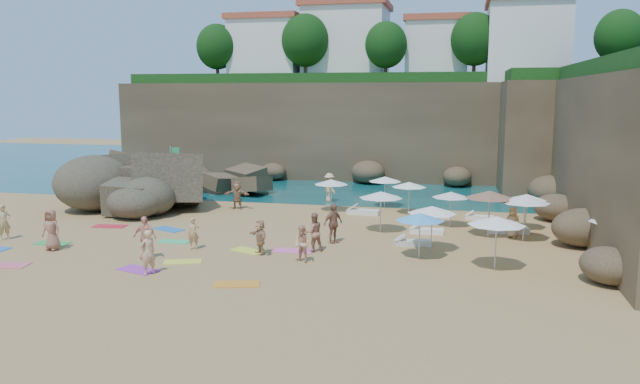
% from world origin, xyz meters
% --- Properties ---
extents(ground, '(120.00, 120.00, 0.00)m').
position_xyz_m(ground, '(0.00, 0.00, 0.00)').
color(ground, tan).
rests_on(ground, ground).
extents(seawater, '(120.00, 120.00, 0.00)m').
position_xyz_m(seawater, '(0.00, 30.00, 0.00)').
color(seawater, '#0C4751').
rests_on(seawater, ground).
extents(cliff_back, '(44.00, 8.00, 8.00)m').
position_xyz_m(cliff_back, '(2.00, 25.00, 4.00)').
color(cliff_back, brown).
rests_on(cliff_back, ground).
extents(cliff_corner, '(10.00, 12.00, 8.00)m').
position_xyz_m(cliff_corner, '(17.00, 20.00, 4.00)').
color(cliff_corner, brown).
rests_on(cliff_corner, ground).
extents(rock_promontory, '(12.00, 7.00, 2.00)m').
position_xyz_m(rock_promontory, '(-11.00, 16.00, 0.00)').
color(rock_promontory, brown).
rests_on(rock_promontory, ground).
extents(clifftop_buildings, '(28.48, 9.48, 7.00)m').
position_xyz_m(clifftop_buildings, '(2.96, 25.79, 11.24)').
color(clifftop_buildings, white).
rests_on(clifftop_buildings, cliff_back).
extents(clifftop_trees, '(35.60, 23.82, 4.40)m').
position_xyz_m(clifftop_trees, '(4.78, 19.52, 11.26)').
color(clifftop_trees, '#11380F').
rests_on(clifftop_trees, ground).
extents(marina_masts, '(3.10, 0.10, 6.00)m').
position_xyz_m(marina_masts, '(-16.50, 30.00, 3.00)').
color(marina_masts, white).
rests_on(marina_masts, ground).
extents(rock_outcrop, '(10.39, 8.78, 3.59)m').
position_xyz_m(rock_outcrop, '(-9.30, 6.56, 0.00)').
color(rock_outcrop, brown).
rests_on(rock_outcrop, ground).
extents(flag_pole, '(0.73, 0.20, 3.75)m').
position_xyz_m(flag_pole, '(-9.23, 8.84, 2.39)').
color(flag_pole, silver).
rests_on(flag_pole, ground).
extents(parasol_0, '(2.05, 2.05, 1.94)m').
position_xyz_m(parasol_0, '(6.26, 8.24, 1.78)').
color(parasol_0, silver).
rests_on(parasol_0, ground).
extents(parasol_1, '(2.08, 2.08, 1.97)m').
position_xyz_m(parasol_1, '(1.54, 8.13, 1.81)').
color(parasol_1, silver).
rests_on(parasol_1, ground).
extents(parasol_2, '(2.07, 2.07, 1.95)m').
position_xyz_m(parasol_2, '(4.58, 10.26, 1.79)').
color(parasol_2, silver).
rests_on(parasol_2, ground).
extents(parasol_3, '(2.00, 2.00, 1.89)m').
position_xyz_m(parasol_3, '(12.67, 5.34, 1.74)').
color(parasol_3, silver).
rests_on(parasol_3, ground).
extents(parasol_4, '(2.38, 2.38, 2.25)m').
position_xyz_m(parasol_4, '(12.31, 2.62, 2.07)').
color(parasol_4, silver).
rests_on(parasol_4, ground).
extents(parasol_5, '(2.03, 2.03, 1.92)m').
position_xyz_m(parasol_5, '(8.75, 5.11, 1.76)').
color(parasol_5, silver).
rests_on(parasol_5, ground).
extents(parasol_6, '(2.49, 2.49, 2.36)m').
position_xyz_m(parasol_6, '(10.66, 3.07, 2.16)').
color(parasol_6, silver).
rests_on(parasol_6, ground).
extents(parasol_7, '(2.26, 2.26, 2.14)m').
position_xyz_m(parasol_7, '(5.22, 3.05, 1.96)').
color(parasol_7, silver).
rests_on(parasol_7, ground).
extents(parasol_8, '(2.01, 2.01, 1.90)m').
position_xyz_m(parasol_8, '(15.74, 0.07, 1.74)').
color(parasol_8, silver).
rests_on(parasol_8, ground).
extents(parasol_9, '(2.22, 2.22, 2.10)m').
position_xyz_m(parasol_9, '(7.99, -0.47, 1.92)').
color(parasol_9, silver).
rests_on(parasol_9, ground).
extents(parasol_10, '(2.13, 2.13, 2.02)m').
position_xyz_m(parasol_10, '(7.54, -1.85, 1.85)').
color(parasol_10, silver).
rests_on(parasol_10, ground).
extents(parasol_11, '(2.34, 2.34, 2.21)m').
position_xyz_m(parasol_11, '(10.69, -2.89, 2.03)').
color(parasol_11, silver).
rests_on(parasol_11, ground).
extents(lounger_0, '(1.98, 0.86, 0.30)m').
position_xyz_m(lounger_0, '(3.64, 7.51, 0.15)').
color(lounger_0, white).
rests_on(lounger_0, ground).
extents(lounger_1, '(1.58, 0.62, 0.24)m').
position_xyz_m(lounger_1, '(10.36, 7.47, 0.12)').
color(lounger_1, white).
rests_on(lounger_1, ground).
extents(lounger_2, '(2.06, 0.97, 0.31)m').
position_xyz_m(lounger_2, '(11.75, 4.16, 0.15)').
color(lounger_2, white).
rests_on(lounger_2, ground).
extents(lounger_3, '(1.73, 0.61, 0.27)m').
position_xyz_m(lounger_3, '(7.60, 3.14, 0.13)').
color(lounger_3, white).
rests_on(lounger_3, ground).
extents(lounger_4, '(1.73, 0.91, 0.26)m').
position_xyz_m(lounger_4, '(7.84, 7.30, 0.13)').
color(lounger_4, silver).
rests_on(lounger_4, ground).
extents(lounger_5, '(1.74, 0.80, 0.26)m').
position_xyz_m(lounger_5, '(7.10, 0.41, 0.13)').
color(lounger_5, silver).
rests_on(lounger_5, ground).
extents(towel_1, '(2.05, 1.32, 0.03)m').
position_xyz_m(towel_1, '(-9.34, -6.87, 0.02)').
color(towel_1, '#E3586F').
rests_on(towel_1, ground).
extents(towel_3, '(1.57, 0.82, 0.03)m').
position_xyz_m(towel_3, '(-4.30, -1.37, 0.01)').
color(towel_3, '#38C578').
rests_on(towel_3, ground).
extents(towel_4, '(1.77, 1.30, 0.03)m').
position_xyz_m(towel_4, '(-2.31, -4.71, 0.01)').
color(towel_4, yellow).
rests_on(towel_4, ground).
extents(towel_6, '(1.95, 1.40, 0.03)m').
position_xyz_m(towel_6, '(-3.55, -6.26, 0.02)').
color(towel_6, purple).
rests_on(towel_6, ground).
extents(towel_7, '(1.85, 1.09, 0.03)m').
position_xyz_m(towel_7, '(-9.28, 1.11, 0.02)').
color(towel_7, red).
rests_on(towel_7, ground).
extents(towel_8, '(1.95, 1.49, 0.03)m').
position_xyz_m(towel_8, '(-5.82, 1.12, 0.02)').
color(towel_8, blue).
rests_on(towel_8, ground).
extents(towel_9, '(1.85, 1.02, 0.03)m').
position_xyz_m(towel_9, '(1.81, -1.84, 0.02)').
color(towel_9, pink).
rests_on(towel_9, ground).
extents(towel_10, '(1.89, 1.26, 0.03)m').
position_xyz_m(towel_10, '(1.06, -7.21, 0.02)').
color(towel_10, orange).
rests_on(towel_10, ground).
extents(towel_11, '(1.69, 0.88, 0.03)m').
position_xyz_m(towel_11, '(-9.87, -3.02, 0.01)').
color(towel_11, green).
rests_on(towel_11, ground).
extents(towel_12, '(1.82, 1.42, 0.03)m').
position_xyz_m(towel_12, '(-0.18, -2.28, 0.01)').
color(towel_12, '#DFEC3E').
rests_on(towel_12, ground).
extents(person_stand_0, '(0.74, 0.75, 1.75)m').
position_xyz_m(person_stand_0, '(-12.66, -2.79, 0.88)').
color(person_stand_0, tan).
rests_on(person_stand_0, ground).
extents(person_stand_1, '(1.10, 1.05, 1.80)m').
position_xyz_m(person_stand_1, '(2.76, -1.70, 0.90)').
color(person_stand_1, '#A96E54').
rests_on(person_stand_1, ground).
extents(person_stand_2, '(1.22, 1.27, 1.94)m').
position_xyz_m(person_stand_2, '(0.77, 11.32, 0.97)').
color(person_stand_2, '#E3B681').
rests_on(person_stand_2, ground).
extents(person_stand_3, '(1.05, 1.19, 1.93)m').
position_xyz_m(person_stand_3, '(3.30, 0.11, 0.96)').
color(person_stand_3, '#96624B').
rests_on(person_stand_3, ground).
extents(person_stand_4, '(0.87, 0.69, 1.56)m').
position_xyz_m(person_stand_4, '(11.83, 3.20, 0.78)').
color(person_stand_4, tan).
rests_on(person_stand_4, ground).
extents(person_stand_5, '(1.68, 0.61, 1.77)m').
position_xyz_m(person_stand_5, '(-4.33, 7.56, 0.89)').
color(person_stand_5, '#A57852').
rests_on(person_stand_5, ground).
extents(person_stand_6, '(0.71, 0.79, 1.81)m').
position_xyz_m(person_stand_6, '(-2.84, -6.69, 0.91)').
color(person_stand_6, '#E5AD82').
rests_on(person_stand_6, ground).
extents(person_lie_1, '(1.19, 1.91, 0.45)m').
position_xyz_m(person_lie_1, '(-4.13, -4.54, 0.23)').
color(person_lie_1, '#F4A38B').
rests_on(person_lie_1, ground).
extents(person_lie_2, '(1.12, 1.97, 0.50)m').
position_xyz_m(person_lie_2, '(-9.03, -4.13, 0.25)').
color(person_lie_2, '#96624B').
rests_on(person_lie_2, ground).
extents(person_lie_3, '(2.09, 2.09, 0.41)m').
position_xyz_m(person_lie_3, '(0.52, -2.70, 0.20)').
color(person_lie_3, tan).
rests_on(person_lie_3, ground).
extents(person_lie_4, '(1.13, 1.52, 0.34)m').
position_xyz_m(person_lie_4, '(-2.75, -2.53, 0.17)').
color(person_lie_4, tan).
rests_on(person_lie_4, ground).
extents(person_lie_5, '(1.35, 1.74, 0.59)m').
position_xyz_m(person_lie_5, '(2.71, -3.62, 0.30)').
color(person_lie_5, '#E7A483').
rests_on(person_lie_5, ground).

